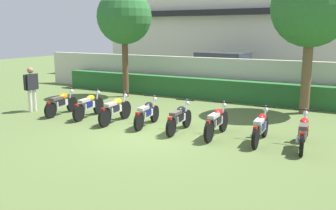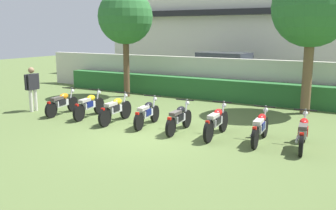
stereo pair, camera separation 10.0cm
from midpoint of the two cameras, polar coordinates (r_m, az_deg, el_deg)
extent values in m
plane|color=#566B38|center=(11.13, -2.99, -4.73)|extent=(60.00, 60.00, 0.00)
cube|color=silver|center=(26.30, 17.16, 12.33)|extent=(23.00, 6.00, 7.60)
cube|color=black|center=(23.16, 15.42, 13.59)|extent=(19.32, 0.50, 0.36)
cube|color=beige|center=(17.45, 9.96, 3.98)|extent=(21.85, 0.30, 1.82)
cube|color=#28602D|center=(16.86, 9.11, 2.22)|extent=(17.48, 0.70, 0.93)
cube|color=#9EA3A8|center=(20.92, 9.05, 4.71)|extent=(4.66, 2.30, 1.00)
cube|color=#2D333D|center=(20.93, 8.63, 6.99)|extent=(2.86, 1.97, 0.65)
cylinder|color=black|center=(21.18, 13.96, 3.50)|extent=(0.70, 0.29, 0.68)
cylinder|color=black|center=(19.48, 11.96, 2.95)|extent=(0.70, 0.29, 0.68)
cylinder|color=black|center=(22.50, 6.46, 4.20)|extent=(0.70, 0.29, 0.68)
cylinder|color=black|center=(20.91, 4.01, 3.71)|extent=(0.70, 0.29, 0.68)
cylinder|color=brown|center=(17.70, -6.17, 5.79)|extent=(0.28, 0.28, 2.81)
sphere|color=#2D6B33|center=(17.64, -6.32, 13.18)|extent=(2.50, 2.50, 2.50)
cylinder|color=brown|center=(14.83, 20.55, 4.24)|extent=(0.35, 0.35, 2.88)
sphere|color=#2D6B33|center=(14.76, 21.21, 13.67)|extent=(2.86, 2.86, 2.86)
cylinder|color=black|center=(14.89, -14.06, 0.15)|extent=(0.15, 0.58, 0.57)
cylinder|color=black|center=(13.96, -17.11, -0.73)|extent=(0.15, 0.58, 0.57)
cube|color=silver|center=(14.35, -15.69, 0.28)|extent=(0.26, 0.62, 0.22)
ellipsoid|color=orange|center=(14.44, -15.32, 1.29)|extent=(0.26, 0.46, 0.22)
cube|color=#4C4742|center=(14.14, -16.32, 0.95)|extent=(0.25, 0.54, 0.10)
cube|color=red|center=(13.83, -17.44, 0.33)|extent=(0.11, 0.09, 0.08)
cylinder|color=silver|center=(14.76, -14.34, 1.31)|extent=(0.07, 0.23, 0.65)
cylinder|color=black|center=(14.64, -14.61, 2.49)|extent=(0.60, 0.10, 0.04)
sphere|color=silver|center=(14.82, -14.11, 2.06)|extent=(0.14, 0.14, 0.14)
cylinder|color=silver|center=(14.27, -16.67, -0.38)|extent=(0.13, 0.55, 0.07)
cube|color=black|center=(14.31, -15.83, 0.44)|extent=(0.28, 0.38, 0.20)
cylinder|color=black|center=(14.22, -10.22, -0.12)|extent=(0.17, 0.62, 0.61)
cylinder|color=black|center=(13.18, -13.14, -1.13)|extent=(0.17, 0.62, 0.61)
cube|color=silver|center=(13.63, -11.76, -0.03)|extent=(0.28, 0.62, 0.22)
ellipsoid|color=yellow|center=(13.72, -11.41, 1.04)|extent=(0.28, 0.47, 0.22)
cube|color=#B2ADA3|center=(13.40, -12.34, 0.67)|extent=(0.27, 0.54, 0.10)
cube|color=red|center=(13.04, -13.44, -0.02)|extent=(0.11, 0.09, 0.08)
cylinder|color=silver|center=(14.09, -10.46, 1.09)|extent=(0.08, 0.23, 0.65)
cylinder|color=black|center=(13.96, -10.70, 2.32)|extent=(0.60, 0.12, 0.04)
sphere|color=silver|center=(14.15, -10.25, 1.88)|extent=(0.14, 0.14, 0.14)
cylinder|color=silver|center=(13.51, -12.75, -0.73)|extent=(0.14, 0.55, 0.07)
cube|color=navy|center=(13.57, -11.89, 0.14)|extent=(0.29, 0.39, 0.20)
cylinder|color=black|center=(13.31, -6.22, -0.72)|extent=(0.14, 0.64, 0.64)
cylinder|color=black|center=(12.27, -9.32, -1.83)|extent=(0.14, 0.64, 0.64)
cube|color=silver|center=(12.71, -7.85, -0.63)|extent=(0.24, 0.61, 0.22)
ellipsoid|color=yellow|center=(12.81, -7.46, 0.51)|extent=(0.25, 0.46, 0.22)
cube|color=#B2ADA3|center=(12.48, -8.44, 0.12)|extent=(0.24, 0.53, 0.10)
cube|color=red|center=(12.13, -9.63, -0.63)|extent=(0.11, 0.09, 0.08)
cylinder|color=silver|center=(13.18, -6.45, 0.57)|extent=(0.07, 0.23, 0.65)
cylinder|color=black|center=(13.05, -6.69, 1.89)|extent=(0.60, 0.08, 0.04)
sphere|color=silver|center=(13.24, -6.22, 1.42)|extent=(0.14, 0.14, 0.14)
cylinder|color=silver|center=(12.60, -8.91, -1.37)|extent=(0.11, 0.55, 0.07)
cube|color=black|center=(12.66, -7.97, -0.45)|extent=(0.27, 0.38, 0.20)
cylinder|color=black|center=(12.77, -1.78, -1.32)|extent=(0.16, 0.58, 0.57)
cylinder|color=black|center=(11.68, -4.21, -2.54)|extent=(0.16, 0.58, 0.57)
cube|color=silver|center=(12.14, -3.05, -1.26)|extent=(0.28, 0.62, 0.22)
ellipsoid|color=black|center=(12.25, -2.73, -0.05)|extent=(0.28, 0.47, 0.22)
cube|color=#B2ADA3|center=(11.90, -3.53, -0.50)|extent=(0.27, 0.54, 0.10)
cube|color=red|center=(11.53, -4.45, -1.29)|extent=(0.11, 0.09, 0.08)
cylinder|color=silver|center=(12.62, -1.96, 0.01)|extent=(0.08, 0.23, 0.65)
cylinder|color=black|center=(12.48, -2.13, 1.38)|extent=(0.60, 0.11, 0.04)
sphere|color=silver|center=(12.69, -1.76, 0.90)|extent=(0.14, 0.14, 0.14)
cylinder|color=silver|center=(12.00, -4.06, -2.06)|extent=(0.14, 0.55, 0.07)
cube|color=navy|center=(12.09, -3.15, -1.08)|extent=(0.29, 0.39, 0.20)
cylinder|color=black|center=(12.06, 3.12, -2.08)|extent=(0.13, 0.58, 0.57)
cylinder|color=black|center=(10.98, 0.68, -3.39)|extent=(0.13, 0.58, 0.57)
cube|color=silver|center=(11.43, 1.86, -2.03)|extent=(0.24, 0.61, 0.22)
ellipsoid|color=black|center=(11.54, 2.21, -0.74)|extent=(0.25, 0.45, 0.22)
cube|color=#4C4742|center=(11.18, 1.39, -1.22)|extent=(0.23, 0.53, 0.10)
cube|color=red|center=(10.82, 0.46, -2.07)|extent=(0.10, 0.09, 0.08)
cylinder|color=silver|center=(11.90, 2.97, -0.67)|extent=(0.06, 0.23, 0.65)
cylinder|color=black|center=(11.76, 2.81, 0.78)|extent=(0.60, 0.07, 0.04)
sphere|color=silver|center=(11.97, 3.18, 0.27)|extent=(0.14, 0.14, 0.14)
cylinder|color=silver|center=(11.29, 0.79, -2.87)|extent=(0.11, 0.55, 0.07)
cube|color=black|center=(11.38, 1.76, -1.84)|extent=(0.26, 0.37, 0.20)
cylinder|color=black|center=(11.66, 8.64, -2.48)|extent=(0.12, 0.64, 0.64)
cylinder|color=black|center=(10.48, 6.44, -3.99)|extent=(0.12, 0.64, 0.64)
cube|color=silver|center=(10.99, 7.54, -2.49)|extent=(0.23, 0.61, 0.22)
ellipsoid|color=red|center=(11.09, 7.86, -1.15)|extent=(0.24, 0.45, 0.22)
cube|color=beige|center=(10.73, 7.16, -1.67)|extent=(0.22, 0.53, 0.10)
cube|color=red|center=(10.32, 6.28, -2.62)|extent=(0.10, 0.08, 0.08)
cylinder|color=silver|center=(11.51, 8.55, -1.03)|extent=(0.06, 0.23, 0.65)
cylinder|color=black|center=(11.36, 8.46, 0.46)|extent=(0.60, 0.06, 0.04)
sphere|color=silver|center=(11.57, 8.75, -0.05)|extent=(0.14, 0.14, 0.14)
cylinder|color=silver|center=(10.83, 6.48, -3.38)|extent=(0.10, 0.55, 0.07)
cube|color=black|center=(10.93, 7.46, -2.30)|extent=(0.26, 0.37, 0.20)
cylinder|color=black|center=(11.33, 14.70, -3.24)|extent=(0.13, 0.60, 0.60)
cylinder|color=black|center=(10.14, 13.33, -4.86)|extent=(0.13, 0.60, 0.60)
cube|color=silver|center=(10.65, 14.04, -3.29)|extent=(0.24, 0.61, 0.22)
ellipsoid|color=red|center=(10.75, 14.28, -1.90)|extent=(0.25, 0.45, 0.22)
cube|color=beige|center=(10.38, 13.83, -2.46)|extent=(0.23, 0.53, 0.10)
cube|color=red|center=(9.97, 13.27, -3.46)|extent=(0.11, 0.09, 0.08)
cylinder|color=silver|center=(11.17, 14.69, -1.76)|extent=(0.06, 0.23, 0.65)
cylinder|color=black|center=(11.01, 14.68, -0.23)|extent=(0.60, 0.08, 0.04)
sphere|color=silver|center=(11.23, 14.85, -0.75)|extent=(0.14, 0.14, 0.14)
cylinder|color=silver|center=(10.46, 13.08, -4.23)|extent=(0.11, 0.55, 0.07)
cube|color=navy|center=(10.59, 13.99, -3.09)|extent=(0.26, 0.37, 0.20)
cylinder|color=black|center=(11.16, 20.19, -3.76)|extent=(0.16, 0.61, 0.61)
cylinder|color=black|center=(9.88, 19.83, -5.64)|extent=(0.16, 0.61, 0.61)
cube|color=silver|center=(10.43, 20.06, -3.92)|extent=(0.27, 0.62, 0.22)
ellipsoid|color=red|center=(10.54, 20.19, -2.48)|extent=(0.27, 0.46, 0.22)
cube|color=#4C4742|center=(10.16, 20.08, -3.09)|extent=(0.26, 0.54, 0.10)
cube|color=red|center=(9.71, 19.90, -4.21)|extent=(0.11, 0.09, 0.08)
cylinder|color=silver|center=(11.00, 20.28, -2.26)|extent=(0.08, 0.23, 0.65)
cylinder|color=black|center=(10.85, 20.37, -0.72)|extent=(0.60, 0.11, 0.04)
sphere|color=silver|center=(11.07, 20.37, -1.23)|extent=(0.14, 0.14, 0.14)
cylinder|color=silver|center=(10.23, 19.27, -4.91)|extent=(0.14, 0.55, 0.07)
cube|color=#A51414|center=(10.37, 20.06, -3.72)|extent=(0.28, 0.39, 0.20)
cylinder|color=silver|center=(15.39, -19.27, 0.72)|extent=(0.13, 0.13, 0.84)
cylinder|color=silver|center=(15.24, -19.89, 0.59)|extent=(0.13, 0.13, 0.84)
cube|color=#232328|center=(15.21, -19.76, 3.33)|extent=(0.22, 0.49, 0.60)
cylinder|color=#232328|center=(15.40, -18.93, 3.53)|extent=(0.09, 0.09, 0.57)
cylinder|color=#232328|center=(15.02, -20.61, 3.23)|extent=(0.09, 0.09, 0.57)
sphere|color=#9E7556|center=(15.16, -19.87, 4.99)|extent=(0.23, 0.23, 0.23)
camera|label=1|loc=(0.05, -89.76, 0.05)|focal=40.19mm
camera|label=2|loc=(0.05, 90.24, -0.05)|focal=40.19mm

